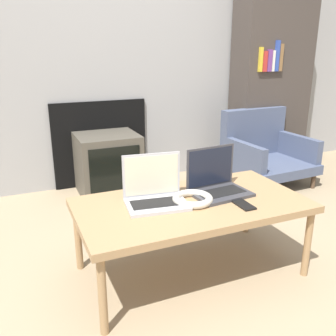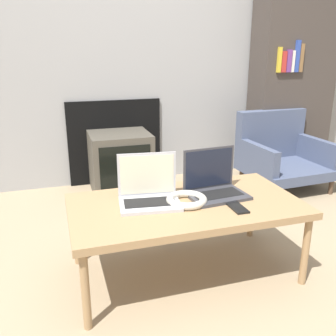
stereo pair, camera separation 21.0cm
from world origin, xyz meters
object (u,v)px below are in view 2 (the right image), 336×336
(phone, at_px, (238,208))
(tv, at_px, (120,162))
(headphones, at_px, (187,200))
(laptop_left, at_px, (149,192))
(laptop_right, at_px, (214,184))
(armchair, at_px, (280,153))

(phone, distance_m, tv, 1.48)
(headphones, distance_m, phone, 0.25)
(laptop_left, xyz_separation_m, phone, (0.38, -0.20, -0.05))
(laptop_left, relative_size, tv, 0.66)
(laptop_left, bearing_deg, tv, 93.71)
(headphones, relative_size, tv, 0.42)
(laptop_right, relative_size, phone, 2.40)
(laptop_right, height_order, headphones, laptop_right)
(headphones, xyz_separation_m, phone, (0.21, -0.13, -0.01))
(laptop_left, xyz_separation_m, laptop_right, (0.35, 0.00, 0.00))
(laptop_right, bearing_deg, tv, 97.38)
(tv, bearing_deg, headphones, -85.70)
(phone, xyz_separation_m, tv, (-0.31, 1.43, -0.16))
(tv, bearing_deg, laptop_right, -77.50)
(laptop_left, bearing_deg, headphones, -14.42)
(headphones, xyz_separation_m, armchair, (1.23, 1.05, -0.14))
(headphones, distance_m, armchair, 1.62)
(phone, bearing_deg, laptop_right, 99.57)
(headphones, relative_size, armchair, 0.30)
(laptop_right, distance_m, armchair, 1.44)
(tv, relative_size, armchair, 0.72)
(phone, height_order, tv, tv)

